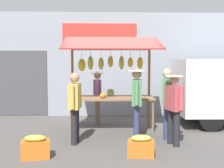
{
  "coord_description": "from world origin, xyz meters",
  "views": [
    {
      "loc": [
        0.32,
        8.17,
        1.9
      ],
      "look_at": [
        0.0,
        0.3,
        1.25
      ],
      "focal_mm": 49.97,
      "sensor_mm": 36.0,
      "label": 1
    }
  ],
  "objects": [
    {
      "name": "produce_crate_near",
      "position": [
        -0.48,
        2.27,
        0.19
      ],
      "size": [
        0.56,
        0.43,
        0.42
      ],
      "color": "#D1661E",
      "rests_on": "ground"
    },
    {
      "name": "shopper_with_shopping_bag",
      "position": [
        -1.27,
        0.94,
        0.97
      ],
      "size": [
        0.32,
        0.7,
        1.67
      ],
      "rotation": [
        0.0,
        0.0,
        -1.77
      ],
      "color": "navy",
      "rests_on": "ground"
    },
    {
      "name": "shopper_with_ponytail",
      "position": [
        0.87,
        1.29,
        0.91
      ],
      "size": [
        0.27,
        0.68,
        1.58
      ],
      "rotation": [
        0.0,
        0.0,
        -1.68
      ],
      "color": "#232328",
      "rests_on": "ground"
    },
    {
      "name": "market_stall",
      "position": [
        0.01,
        -0.06,
        1.56
      ],
      "size": [
        2.5,
        1.46,
        2.5
      ],
      "color": "olive",
      "rests_on": "ground"
    },
    {
      "name": "shopper_in_grey_tee",
      "position": [
        -0.54,
        1.03,
        0.98
      ],
      "size": [
        0.43,
        0.7,
        1.66
      ],
      "rotation": [
        0.0,
        0.0,
        -1.69
      ],
      "color": "navy",
      "rests_on": "ground"
    },
    {
      "name": "ground_plane",
      "position": [
        0.0,
        0.0,
        0.0
      ],
      "size": [
        40.0,
        40.0,
        0.0
      ],
      "primitive_type": "plane",
      "color": "#514F4C"
    },
    {
      "name": "shopper_in_striped_shirt",
      "position": [
        -1.3,
        1.52,
        0.91
      ],
      "size": [
        0.4,
        0.65,
        1.56
      ],
      "rotation": [
        0.0,
        0.0,
        -1.28
      ],
      "color": "#232328",
      "rests_on": "ground"
    },
    {
      "name": "produce_crate_side",
      "position": [
        1.55,
        2.3,
        0.21
      ],
      "size": [
        0.59,
        0.44,
        0.45
      ],
      "color": "#D1661E",
      "rests_on": "ground"
    },
    {
      "name": "vendor_with_sunhat",
      "position": [
        0.38,
        -0.75,
        0.88
      ],
      "size": [
        0.39,
        0.66,
        1.52
      ],
      "rotation": [
        0.0,
        0.0,
        1.54
      ],
      "color": "#726656",
      "rests_on": "ground"
    },
    {
      "name": "street_backdrop",
      "position": [
        0.06,
        -2.2,
        1.7
      ],
      "size": [
        9.0,
        0.3,
        3.4
      ],
      "color": "#8C939E",
      "rests_on": "ground"
    }
  ]
}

